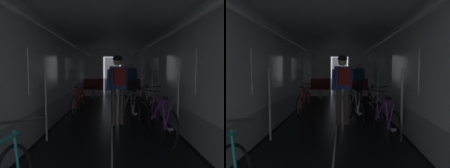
{
  "view_description": "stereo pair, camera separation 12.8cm",
  "coord_description": "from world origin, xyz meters",
  "views": [
    {
      "loc": [
        -0.0,
        -1.88,
        1.38
      ],
      "look_at": [
        0.0,
        4.87,
        0.91
      ],
      "focal_mm": 33.52,
      "sensor_mm": 36.0,
      "label": 1
    },
    {
      "loc": [
        0.13,
        -1.87,
        1.38
      ],
      "look_at": [
        0.0,
        4.87,
        0.91
      ],
      "focal_mm": 33.52,
      "sensor_mm": 36.0,
      "label": 2
    }
  ],
  "objects": [
    {
      "name": "person_standing_near_bench",
      "position": [
        0.9,
        7.7,
        0.98
      ],
      "size": [
        0.53,
        0.23,
        1.69
      ],
      "color": "#2D2D33",
      "rests_on": "ground"
    },
    {
      "name": "person_cyclist_aisle",
      "position": [
        0.14,
        3.26,
        1.07
      ],
      "size": [
        0.56,
        0.45,
        1.73
      ],
      "color": "brown",
      "rests_on": "ground"
    },
    {
      "name": "bicycle_white",
      "position": [
        1.05,
        4.19,
        0.38
      ],
      "size": [
        0.44,
        1.69,
        0.95
      ],
      "color": "black",
      "rests_on": "ground"
    },
    {
      "name": "train_car_shell",
      "position": [
        -0.0,
        3.6,
        1.7
      ],
      "size": [
        3.14,
        12.34,
        2.57
      ],
      "color": "black",
      "rests_on": "ground"
    },
    {
      "name": "bench_seat_far_right",
      "position": [
        0.9,
        8.07,
        0.57
      ],
      "size": [
        0.98,
        0.51,
        0.95
      ],
      "color": "gray",
      "rests_on": "ground"
    },
    {
      "name": "bicycle_red",
      "position": [
        -1.01,
        4.39,
        0.38
      ],
      "size": [
        0.44,
        1.69,
        0.94
      ],
      "color": "black",
      "rests_on": "ground"
    },
    {
      "name": "bench_seat_far_left",
      "position": [
        -0.9,
        8.07,
        0.57
      ],
      "size": [
        0.98,
        0.51,
        0.95
      ],
      "color": "gray",
      "rests_on": "ground"
    },
    {
      "name": "bicycle_purple",
      "position": [
        0.97,
        2.22,
        0.38
      ],
      "size": [
        0.46,
        1.69,
        0.95
      ],
      "color": "black",
      "rests_on": "ground"
    },
    {
      "name": "bicycle_silver_in_aisle",
      "position": [
        0.46,
        3.52,
        0.38
      ],
      "size": [
        0.51,
        1.67,
        0.93
      ],
      "color": "black",
      "rests_on": "ground"
    }
  ]
}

